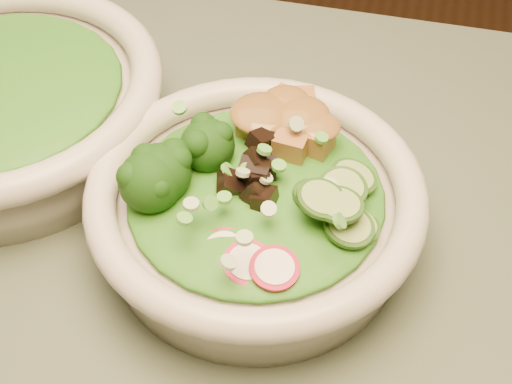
# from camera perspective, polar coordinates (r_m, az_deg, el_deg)

# --- Properties ---
(salad_bowl) EXTENTS (0.24, 0.24, 0.06)m
(salad_bowl) POSITION_cam_1_polar(r_m,az_deg,el_deg) (0.51, 0.00, -1.39)
(salad_bowl) COLOR beige
(salad_bowl) RESTS_ON dining_table
(side_bowl) EXTENTS (0.27, 0.27, 0.07)m
(side_bowl) POSITION_cam_1_polar(r_m,az_deg,el_deg) (0.62, -19.73, 6.70)
(side_bowl) COLOR beige
(side_bowl) RESTS_ON dining_table
(lettuce_bed) EXTENTS (0.18, 0.18, 0.02)m
(lettuce_bed) POSITION_cam_1_polar(r_m,az_deg,el_deg) (0.49, 0.00, 0.08)
(lettuce_bed) COLOR #1A6415
(lettuce_bed) RESTS_ON salad_bowl
(broccoli_florets) EXTENTS (0.08, 0.07, 0.04)m
(broccoli_florets) POSITION_cam_1_polar(r_m,az_deg,el_deg) (0.49, -6.25, 2.20)
(broccoli_florets) COLOR black
(broccoli_florets) RESTS_ON salad_bowl
(radish_slices) EXTENTS (0.10, 0.05, 0.02)m
(radish_slices) POSITION_cam_1_polar(r_m,az_deg,el_deg) (0.45, -1.64, -5.05)
(radish_slices) COLOR #A80C2E
(radish_slices) RESTS_ON salad_bowl
(cucumber_slices) EXTENTS (0.07, 0.07, 0.03)m
(cucumber_slices) POSITION_cam_1_polar(r_m,az_deg,el_deg) (0.48, 6.64, -0.57)
(cucumber_slices) COLOR #9EC06A
(cucumber_slices) RESTS_ON salad_bowl
(mushroom_heap) EXTENTS (0.07, 0.07, 0.04)m
(mushroom_heap) POSITION_cam_1_polar(r_m,az_deg,el_deg) (0.49, 0.33, 1.89)
(mushroom_heap) COLOR black
(mushroom_heap) RESTS_ON salad_bowl
(tofu_cubes) EXTENTS (0.09, 0.07, 0.03)m
(tofu_cubes) POSITION_cam_1_polar(r_m,az_deg,el_deg) (0.52, 1.77, 5.15)
(tofu_cubes) COLOR #A77337
(tofu_cubes) RESTS_ON salad_bowl
(peanut_sauce) EXTENTS (0.06, 0.05, 0.01)m
(peanut_sauce) POSITION_cam_1_polar(r_m,az_deg,el_deg) (0.51, 1.80, 6.08)
(peanut_sauce) COLOR brown
(peanut_sauce) RESTS_ON tofu_cubes
(scallion_garnish) EXTENTS (0.17, 0.17, 0.02)m
(scallion_garnish) POSITION_cam_1_polar(r_m,az_deg,el_deg) (0.48, 0.00, 1.73)
(scallion_garnish) COLOR #59AF3D
(scallion_garnish) RESTS_ON salad_bowl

